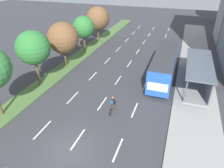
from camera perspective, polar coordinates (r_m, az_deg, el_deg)
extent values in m
plane|color=#38383D|center=(17.25, -11.46, -17.55)|extent=(140.00, 140.00, 0.00)
cube|color=#4C7038|center=(35.64, -7.38, 8.79)|extent=(2.60, 52.00, 0.12)
cube|color=gray|center=(32.33, 21.96, 4.66)|extent=(4.50, 52.00, 0.15)
cube|color=white|center=(19.61, -18.69, -11.88)|extent=(0.14, 2.54, 0.01)
cube|color=white|center=(23.17, -10.80, -3.68)|extent=(0.14, 2.54, 0.01)
cube|color=white|center=(27.39, -5.28, 2.23)|extent=(0.14, 2.54, 0.01)
cube|color=white|center=(32.00, -1.27, 6.49)|extent=(0.14, 2.54, 0.01)
cube|color=white|center=(36.87, 1.75, 9.63)|extent=(0.14, 2.54, 0.01)
cube|color=white|center=(41.89, 4.09, 12.01)|extent=(0.14, 2.54, 0.01)
cube|color=white|center=(47.03, 5.96, 13.87)|extent=(0.14, 2.54, 0.01)
cube|color=white|center=(52.24, 7.47, 15.34)|extent=(0.14, 2.54, 0.01)
cube|color=white|center=(18.00, -9.40, -14.81)|extent=(0.14, 2.54, 0.01)
cube|color=white|center=(21.83, -2.71, -5.39)|extent=(0.14, 2.54, 0.01)
cube|color=white|center=(26.27, 1.71, 1.09)|extent=(0.14, 2.54, 0.01)
cube|color=white|center=(31.05, 4.83, 5.64)|extent=(0.14, 2.54, 0.01)
cube|color=white|center=(36.04, 7.12, 8.95)|extent=(0.14, 2.54, 0.01)
cube|color=white|center=(41.17, 8.88, 11.43)|extent=(0.14, 2.54, 0.01)
cube|color=white|center=(46.38, 10.27, 13.35)|extent=(0.14, 2.54, 0.01)
cube|color=white|center=(51.66, 11.39, 14.87)|extent=(0.14, 2.54, 0.01)
cube|color=white|center=(16.98, 1.64, -17.71)|extent=(0.14, 2.54, 0.01)
cube|color=white|center=(20.99, 6.27, -7.15)|extent=(0.14, 2.54, 0.01)
cube|color=white|center=(25.57, 9.20, -0.14)|extent=(0.14, 2.54, 0.01)
cube|color=white|center=(30.47, 11.21, 4.68)|extent=(0.14, 2.54, 0.01)
cube|color=white|center=(35.54, 12.67, 8.15)|extent=(0.14, 2.54, 0.01)
cube|color=white|center=(40.73, 13.78, 10.74)|extent=(0.14, 2.54, 0.01)
cube|color=white|center=(45.99, 14.65, 12.74)|extent=(0.14, 2.54, 0.01)
cube|color=white|center=(51.31, 15.35, 14.32)|extent=(0.14, 2.54, 0.01)
cube|color=gray|center=(26.91, 22.04, -0.02)|extent=(2.60, 9.26, 0.10)
cylinder|color=#56565B|center=(22.33, 19.74, -1.72)|extent=(0.16, 0.16, 2.60)
cylinder|color=#56565B|center=(30.28, 20.27, 6.42)|extent=(0.16, 0.16, 2.60)
cylinder|color=#56565B|center=(22.58, 25.66, -2.67)|extent=(0.16, 0.16, 2.60)
cylinder|color=#56565B|center=(30.46, 24.67, 5.66)|extent=(0.16, 0.16, 2.60)
cube|color=gray|center=(26.46, 25.22, 2.10)|extent=(0.10, 8.80, 2.34)
cube|color=#4C5660|center=(25.78, 23.16, 5.28)|extent=(2.90, 9.66, 0.16)
cube|color=#2356B2|center=(26.86, 14.23, 5.21)|extent=(2.50, 11.20, 2.80)
cube|color=#2D3D4C|center=(26.53, 14.46, 6.88)|extent=(2.54, 10.30, 0.90)
cube|color=#333338|center=(26.32, 14.62, 8.10)|extent=(2.45, 10.98, 0.12)
cube|color=#2D3D4C|center=(31.98, 15.50, 9.62)|extent=(2.25, 0.06, 1.54)
cube|color=white|center=(21.91, 12.46, -0.88)|extent=(2.12, 0.04, 0.90)
cylinder|color=black|center=(30.65, 12.65, 5.70)|extent=(0.30, 1.00, 1.00)
cylinder|color=black|center=(30.54, 16.73, 5.05)|extent=(0.30, 1.00, 1.00)
cylinder|color=black|center=(24.44, 10.36, -0.40)|extent=(0.30, 1.00, 1.00)
cylinder|color=black|center=(24.30, 15.45, -1.24)|extent=(0.30, 1.00, 1.00)
torus|color=black|center=(20.86, 0.61, -6.01)|extent=(0.06, 0.72, 0.72)
torus|color=black|center=(20.02, -0.40, -7.73)|extent=(0.06, 0.72, 0.72)
cylinder|color=maroon|center=(20.27, 0.12, -6.22)|extent=(0.05, 0.94, 0.05)
cylinder|color=maroon|center=(20.30, 0.02, -6.78)|extent=(0.05, 0.57, 0.42)
cylinder|color=maroon|center=(20.11, -0.07, -6.48)|extent=(0.04, 0.04, 0.40)
cube|color=black|center=(19.99, -0.07, -6.02)|extent=(0.12, 0.24, 0.06)
cylinder|color=black|center=(20.51, 0.58, -4.83)|extent=(0.46, 0.04, 0.04)
cube|color=black|center=(19.94, 0.10, -4.96)|extent=(0.30, 0.36, 0.59)
cube|color=#23669E|center=(19.81, -0.05, -5.16)|extent=(0.26, 0.26, 0.42)
sphere|color=#9E7051|center=(19.80, 0.21, -3.77)|extent=(0.20, 0.20, 0.20)
cylinder|color=brown|center=(20.18, -0.25, -5.88)|extent=(0.12, 0.42, 0.25)
cylinder|color=brown|center=(20.46, -0.09, -6.22)|extent=(0.10, 0.17, 0.41)
cylinder|color=brown|center=(20.12, 0.39, -6.01)|extent=(0.12, 0.42, 0.25)
cylinder|color=brown|center=(20.40, 0.55, -6.35)|extent=(0.10, 0.17, 0.41)
cylinder|color=black|center=(20.13, -0.15, -4.42)|extent=(0.09, 0.47, 0.28)
cylinder|color=black|center=(20.04, 0.77, -4.60)|extent=(0.09, 0.47, 0.28)
cylinder|color=brown|center=(25.76, -19.80, 3.00)|extent=(0.28, 0.28, 3.25)
sphere|color=#2D7533|center=(24.65, -20.99, 9.35)|extent=(3.80, 3.80, 3.80)
cylinder|color=brown|center=(30.37, -12.80, 7.19)|extent=(0.28, 0.28, 2.45)
sphere|color=brown|center=(29.46, -13.42, 12.30)|extent=(4.29, 4.29, 4.29)
cylinder|color=brown|center=(35.22, -7.61, 11.03)|extent=(0.28, 0.28, 2.79)
sphere|color=#2D7533|center=(34.48, -7.91, 15.30)|extent=(3.50, 3.50, 3.50)
cylinder|color=brown|center=(40.52, -3.83, 13.57)|extent=(0.28, 0.28, 2.67)
sphere|color=brown|center=(39.82, -3.97, 17.65)|extent=(4.29, 4.29, 4.29)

